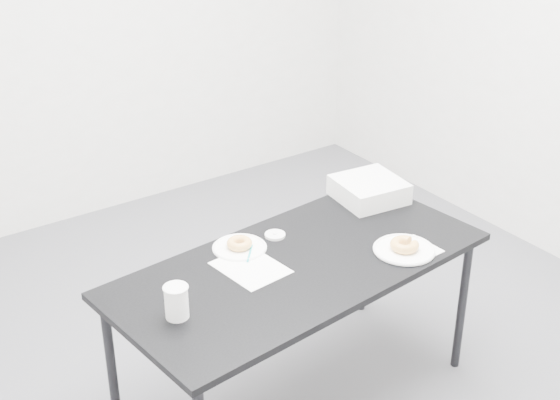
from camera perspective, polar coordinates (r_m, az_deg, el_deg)
floor at (r=3.63m, az=-1.26°, el=-13.04°), size 4.00×4.00×0.00m
wall_back at (r=4.70m, az=-15.50°, el=13.89°), size 4.00×0.02×2.70m
table at (r=3.14m, az=1.40°, el=-5.36°), size 1.60×0.87×0.70m
scorecard at (r=3.08m, az=-2.17°, el=-4.95°), size 0.25×0.30×0.00m
logo_patch at (r=3.18m, az=-2.06°, el=-3.77°), size 0.05×0.05×0.00m
pen at (r=3.16m, az=-2.23°, el=-3.92°), size 0.09×0.10×0.01m
napkin at (r=3.24m, az=9.79°, el=-3.58°), size 0.18×0.18×0.00m
plate_near at (r=3.22m, az=9.06°, el=-3.61°), size 0.25×0.25×0.01m
donut_near at (r=3.21m, az=9.09°, el=-3.25°), size 0.13×0.13×0.04m
plate_far at (r=3.21m, az=-2.98°, el=-3.49°), size 0.22×0.22×0.01m
donut_far at (r=3.20m, az=-2.99°, el=-3.18°), size 0.13×0.13×0.04m
coffee_cup at (r=2.79m, az=-7.58°, el=-7.39°), size 0.08×0.08×0.13m
cup_lid at (r=3.29m, az=-0.37°, el=-2.58°), size 0.09×0.09×0.01m
bakery_box at (r=3.61m, az=6.52°, el=0.76°), size 0.32×0.32×0.10m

